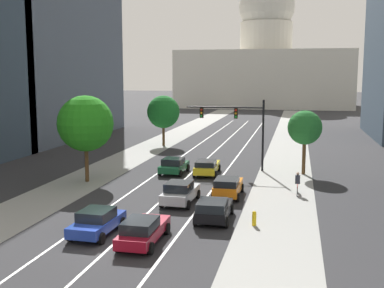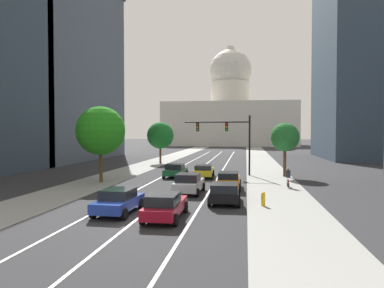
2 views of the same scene
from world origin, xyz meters
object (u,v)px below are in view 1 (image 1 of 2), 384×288
street_tree_near_left (163,112)px  street_tree_mid_left (85,124)px  cyclist (298,184)px  car_silver (180,192)px  street_tree_mid_right (305,128)px  car_blue (97,221)px  car_yellow (207,167)px  car_black (214,209)px  traffic_signal_mast (239,121)px  car_crimson (143,230)px  car_orange (228,186)px  fire_hydrant (254,218)px  car_green (174,166)px  capitol_building (265,66)px

street_tree_near_left → street_tree_mid_left: size_ratio=0.88×
cyclist → street_tree_mid_left: bearing=87.9°
car_silver → street_tree_mid_right: size_ratio=0.76×
car_blue → car_silver: (2.99, 7.44, 0.05)m
car_yellow → cyclist: size_ratio=2.73×
car_black → street_tree_mid_right: size_ratio=0.73×
car_yellow → street_tree_mid_left: street_tree_mid_left is taller
traffic_signal_mast → car_crimson: bearing=-96.8°
cyclist → street_tree_mid_left: size_ratio=0.24×
car_orange → car_blue: size_ratio=1.00×
car_black → car_yellow: bearing=10.9°
cyclist → fire_hydrant: bearing=163.7°
car_crimson → car_green: car_green is taller
car_crimson → street_tree_mid_left: bearing=34.5°
car_blue → car_black: bearing=-54.9°
car_silver → cyclist: size_ratio=2.55×
street_tree_mid_right → street_tree_mid_left: size_ratio=0.80×
car_orange → fire_hydrant: (2.52, -6.52, -0.33)m
fire_hydrant → street_tree_mid_right: bearing=79.4°
cyclist → street_tree_near_left: 28.03m
fire_hydrant → street_tree_near_left: (-14.17, 30.51, 3.82)m
car_crimson → car_blue: 3.12m
traffic_signal_mast → cyclist: traffic_signal_mast is taller
fire_hydrant → street_tree_mid_left: size_ratio=0.13×
cyclist → car_orange: bearing=109.4°
car_yellow → car_green: bearing=91.6°
car_yellow → traffic_signal_mast: bearing=-45.6°
car_orange → fire_hydrant: bearing=-159.2°
fire_hydrant → capitol_building: bearing=93.6°
car_yellow → fire_hydrant: bearing=-161.4°
car_crimson → car_orange: 11.28m
car_blue → street_tree_mid_left: (-6.32, 12.52, 4.16)m
traffic_signal_mast → street_tree_mid_right: bearing=-5.7°
car_yellow → fire_hydrant: size_ratio=5.17×
cyclist → street_tree_near_left: size_ratio=0.27×
capitol_building → street_tree_near_left: bearing=-95.0°
capitol_building → car_black: size_ratio=11.13×
capitol_building → car_yellow: 98.99m
street_tree_mid_left → car_blue: bearing=-63.2°
car_black → car_green: size_ratio=1.04×
car_black → car_blue: (-5.98, -3.88, -0.01)m
traffic_signal_mast → car_green: bearing=-151.9°
cyclist → street_tree_near_left: (-16.66, 22.28, 3.44)m
car_crimson → street_tree_near_left: 36.11m
capitol_building → car_blue: capitol_building is taller
car_orange → car_silver: 3.93m
car_crimson → car_yellow: car_crimson is taller
car_yellow → fire_hydrant: car_yellow is taller
capitol_building → traffic_signal_mast: size_ratio=6.39×
car_orange → car_green: 9.41m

